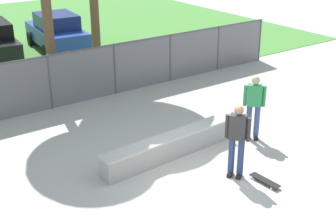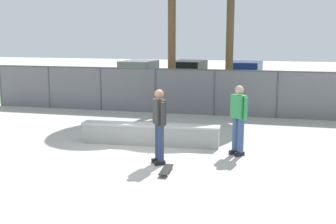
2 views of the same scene
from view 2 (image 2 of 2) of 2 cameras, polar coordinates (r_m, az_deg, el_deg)
The scene contains 10 objects.
ground_plane at distance 10.90m, azimuth -4.63°, elevation -6.26°, with size 80.00×80.00×0.00m, color #ADAAA3.
grass_strip at distance 26.89m, azimuth 6.67°, elevation 3.74°, with size 28.34×20.00×0.02m, color #478438.
concrete_ledge at distance 12.18m, azimuth -2.40°, elevation -2.97°, with size 3.96×0.72×0.60m.
skateboarder at distance 10.26m, azimuth -1.17°, elevation -1.47°, with size 0.42×0.52×1.82m.
skateboard at distance 9.81m, azimuth -0.25°, elevation -7.69°, with size 0.24×0.81×0.09m.
chainlink_fence at distance 16.69m, azimuth 2.21°, elevation 3.00°, with size 16.41×0.07×1.78m.
car_silver at distance 23.53m, azimuth -3.79°, elevation 4.86°, with size 2.31×4.35×1.66m.
car_black at distance 23.44m, azimuth 2.82°, elevation 4.85°, with size 2.31×4.35×1.66m.
car_blue at distance 23.03m, azimuth 10.18°, elevation 4.59°, with size 2.31×4.35×1.66m.
bystander at distance 11.16m, azimuth 9.36°, elevation -0.64°, with size 0.47×0.45×1.82m.
Camera 2 is at (3.35, -9.89, 3.13)m, focal length 45.80 mm.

